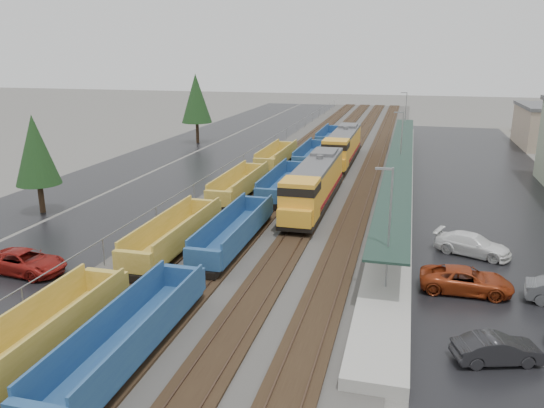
% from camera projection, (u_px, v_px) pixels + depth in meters
% --- Properties ---
extents(ballast_strip, '(20.00, 160.00, 0.08)m').
position_uv_depth(ballast_strip, '(329.00, 161.00, 71.51)').
color(ballast_strip, '#302D2B').
rests_on(ballast_strip, ground).
extents(trackbed, '(14.60, 160.00, 0.22)m').
position_uv_depth(trackbed, '(329.00, 160.00, 71.47)').
color(trackbed, black).
rests_on(trackbed, ground).
extents(west_parking_lot, '(10.00, 160.00, 0.02)m').
position_uv_depth(west_parking_lot, '(224.00, 156.00, 75.13)').
color(west_parking_lot, black).
rests_on(west_parking_lot, ground).
extents(west_road, '(9.00, 160.00, 0.02)m').
position_uv_depth(west_road, '(159.00, 153.00, 77.54)').
color(west_road, black).
rests_on(west_road, ground).
extents(east_commuter_lot, '(16.00, 100.00, 0.02)m').
position_uv_depth(east_commuter_lot, '(488.00, 188.00, 57.64)').
color(east_commuter_lot, black).
rests_on(east_commuter_lot, ground).
extents(station_platform, '(3.00, 80.00, 8.00)m').
position_uv_depth(station_platform, '(399.00, 177.00, 59.73)').
color(station_platform, '#9E9B93').
rests_on(station_platform, ground).
extents(chainlink_fence, '(0.08, 160.04, 2.02)m').
position_uv_depth(chainlink_fence, '(258.00, 149.00, 71.91)').
color(chainlink_fence, gray).
rests_on(chainlink_fence, ground).
extents(distant_hills, '(301.00, 140.00, 25.20)m').
position_uv_depth(distant_hills, '(506.00, 91.00, 200.93)').
color(distant_hills, '#50654E').
rests_on(distant_hills, ground).
extents(tree_west_near, '(3.96, 3.96, 9.00)m').
position_uv_depth(tree_west_near, '(35.00, 150.00, 47.30)').
color(tree_west_near, '#332316').
rests_on(tree_west_near, ground).
extents(tree_west_far, '(4.84, 4.84, 11.00)m').
position_uv_depth(tree_west_far, '(196.00, 98.00, 84.39)').
color(tree_west_far, '#332316').
rests_on(tree_west_far, ground).
extents(locomotive_lead, '(2.99, 19.71, 4.46)m').
position_uv_depth(locomotive_lead, '(315.00, 184.00, 49.55)').
color(locomotive_lead, black).
rests_on(locomotive_lead, ground).
extents(locomotive_trail, '(2.99, 19.71, 4.46)m').
position_uv_depth(locomotive_trail, '(343.00, 147.00, 69.09)').
color(locomotive_trail, black).
rests_on(locomotive_trail, ground).
extents(well_string_yellow, '(2.66, 75.44, 2.36)m').
position_uv_depth(well_string_yellow, '(175.00, 236.00, 39.16)').
color(well_string_yellow, '#AD9030').
rests_on(well_string_yellow, ground).
extents(well_string_blue, '(2.55, 93.76, 2.26)m').
position_uv_depth(well_string_blue, '(263.00, 204.00, 47.48)').
color(well_string_blue, navy).
rests_on(well_string_blue, ground).
extents(storage_tank, '(5.55, 5.55, 5.55)m').
position_uv_depth(storage_tank, '(534.00, 117.00, 96.86)').
color(storage_tank, '#B09623').
rests_on(storage_tank, ground).
extents(parked_car_west_c, '(3.10, 5.85, 1.57)m').
position_uv_depth(parked_car_west_c, '(25.00, 262.00, 35.28)').
color(parked_car_west_c, maroon).
rests_on(parked_car_west_c, ground).
extents(parked_car_east_a, '(2.65, 4.39, 1.37)m').
position_uv_depth(parked_car_east_a, '(497.00, 349.00, 25.11)').
color(parked_car_east_a, black).
rests_on(parked_car_east_a, ground).
extents(parked_car_east_b, '(2.59, 5.55, 1.54)m').
position_uv_depth(parked_car_east_b, '(466.00, 280.00, 32.49)').
color(parked_car_east_b, '#953212').
rests_on(parked_car_east_b, ground).
extents(parked_car_east_c, '(3.91, 5.79, 1.56)m').
position_uv_depth(parked_car_east_c, '(472.00, 245.00, 38.47)').
color(parked_car_east_c, white).
rests_on(parked_car_east_c, ground).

